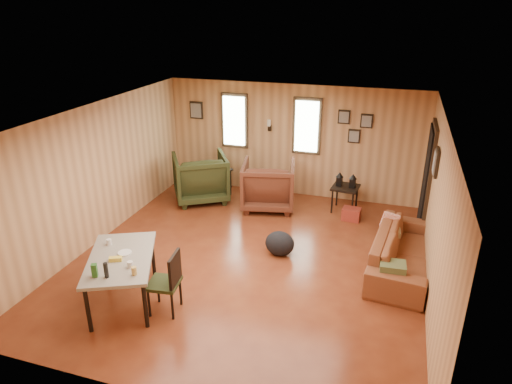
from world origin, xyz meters
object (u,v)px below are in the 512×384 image
recliner_brown (268,183)px  end_table (215,177)px  side_table (346,185)px  sofa (404,246)px  recliner_green (200,175)px  dining_table (121,261)px

recliner_brown → end_table: recliner_brown is taller
end_table → side_table: (2.80, 0.03, 0.14)m
sofa → recliner_brown: bearing=64.2°
recliner_green → side_table: size_ratio=1.35×
sofa → side_table: bearing=36.7°
recliner_brown → end_table: bearing=-24.1°
side_table → dining_table: 4.76m
recliner_green → side_table: (3.01, 0.34, 0.00)m
sofa → end_table: (-3.96, 1.92, -0.01)m
sofa → end_table: bearing=70.0°
end_table → dining_table: size_ratio=0.46×
recliner_brown → dining_table: (-1.03, -3.73, 0.12)m
recliner_green → dining_table: 3.71m
recliner_green → end_table: bearing=-155.4°
recliner_brown → recliner_green: 1.48m
end_table → recliner_brown: bearing=-11.6°
sofa → dining_table: bearing=125.0°
end_table → sofa: bearing=-25.8°
recliner_green → end_table: (0.21, 0.31, -0.14)m
sofa → recliner_brown: recliner_brown is taller
sofa → recliner_green: bearing=74.8°
recliner_green → side_table: recliner_green is taller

